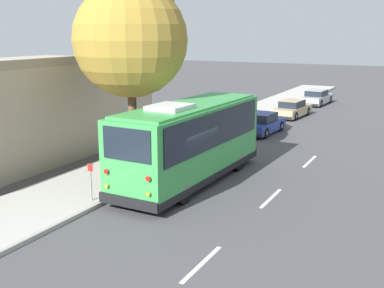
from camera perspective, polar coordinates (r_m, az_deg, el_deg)
The scene contains 13 objects.
ground_plane at distance 19.28m, azimuth -1.60°, elevation -5.56°, with size 160.00×160.00×0.00m, color #474749.
sidewalk_slab at distance 21.16m, azimuth -10.21°, elevation -3.85°, with size 80.00×3.65×0.15m, color #B2AFA8.
curb_strip at distance 20.10m, azimuth -5.89°, elevation -4.61°, with size 80.00×0.14×0.15m, color #9D9A94.
shuttle_bus at distance 19.92m, azimuth -0.22°, elevation 0.65°, with size 8.94×2.77×3.49m.
parked_sedan_blue at distance 30.28m, azimuth 8.26°, elevation 2.38°, with size 4.25×1.91×1.29m.
parked_sedan_tan at distance 36.63m, azimuth 11.79°, elevation 4.07°, with size 4.46×1.97×1.26m.
parked_sedan_silver at distance 43.54m, azimuth 14.55°, elevation 5.35°, with size 4.68×2.01×1.28m.
street_tree at distance 21.39m, azimuth -7.14°, elevation 13.03°, with size 4.95×4.95×8.91m.
sign_post_near at distance 17.94m, azimuth -11.91°, elevation -4.38°, with size 0.06×0.22×1.39m.
sign_post_far at distance 19.24m, azimuth -8.68°, elevation -3.11°, with size 0.06×0.22×1.35m.
lane_stripe_behind at distance 13.54m, azimuth 1.15°, elevation -14.01°, with size 2.40×0.14×0.01m, color silver.
lane_stripe_mid at distance 18.69m, azimuth 9.34°, elevation -6.35°, with size 2.40×0.14×0.01m, color silver.
lane_stripe_ahead at distance 24.23m, azimuth 13.77°, elevation -2.02°, with size 2.40×0.14×0.01m, color silver.
Camera 1 is at (-15.98, -8.85, 6.18)m, focal length 45.00 mm.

